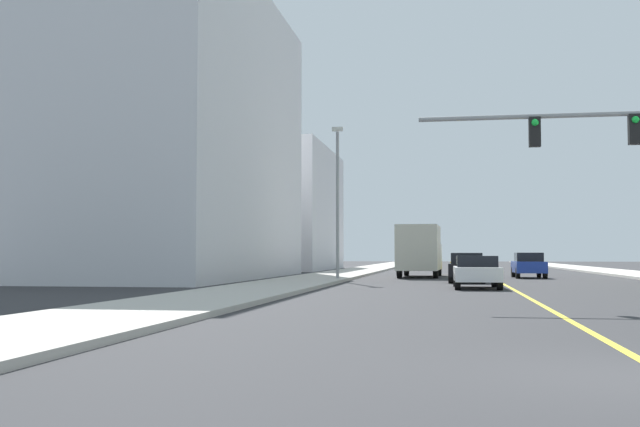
% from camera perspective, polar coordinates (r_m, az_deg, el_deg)
% --- Properties ---
extents(ground, '(192.00, 192.00, 0.00)m').
position_cam_1_polar(ground, '(51.22, 12.54, -4.58)').
color(ground, '#2D2D30').
extents(sidewalk_left, '(3.85, 168.00, 0.15)m').
position_cam_1_polar(sidewalk_left, '(51.66, 1.75, -4.55)').
color(sidewalk_left, '#B2ADA3').
rests_on(sidewalk_left, ground).
extents(lane_marking_center, '(0.16, 144.00, 0.01)m').
position_cam_1_polar(lane_marking_center, '(51.22, 12.54, -4.57)').
color(lane_marking_center, yellow).
rests_on(lane_marking_center, ground).
extents(building_left_near, '(10.31, 23.13, 16.91)m').
position_cam_1_polar(building_left_near, '(45.55, -10.66, 5.87)').
color(building_left_near, silver).
rests_on(building_left_near, ground).
extents(building_left_far, '(10.91, 17.77, 10.90)m').
position_cam_1_polar(building_left_far, '(69.07, -3.72, 0.29)').
color(building_left_far, silver).
rests_on(building_left_far, ground).
extents(street_lamp, '(0.56, 0.28, 7.91)m').
position_cam_1_polar(street_lamp, '(39.44, 1.33, 1.46)').
color(street_lamp, gray).
rests_on(street_lamp, sidewalk_left).
extents(car_white, '(1.89, 4.15, 1.34)m').
position_cam_1_polar(car_white, '(31.81, 11.72, -4.28)').
color(car_white, white).
rests_on(car_white, ground).
extents(car_yellow, '(2.01, 4.55, 1.41)m').
position_cam_1_polar(car_yellow, '(51.24, 10.89, -3.79)').
color(car_yellow, gold).
rests_on(car_yellow, ground).
extents(car_black, '(1.84, 4.40, 1.47)m').
position_cam_1_polar(car_black, '(38.47, 11.01, -3.99)').
color(car_black, black).
rests_on(car_black, ground).
extents(car_blue, '(1.76, 3.96, 1.49)m').
position_cam_1_polar(car_blue, '(46.37, 15.44, -3.76)').
color(car_blue, '#1E389E').
rests_on(car_blue, ground).
extents(delivery_truck, '(2.60, 7.41, 3.12)m').
position_cam_1_polar(delivery_truck, '(46.58, 7.51, -2.75)').
color(delivery_truck, silver).
rests_on(delivery_truck, ground).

